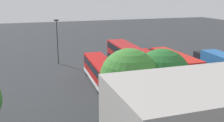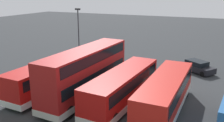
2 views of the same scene
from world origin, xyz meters
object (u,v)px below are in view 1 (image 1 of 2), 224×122
bus_double_decker_third (127,62)px  bus_single_deck_fourth (101,71)px  bus_single_deck_second (152,65)px  box_truck_blue (215,62)px  lamp_post_tall (57,38)px  bus_single_deck_near_end (175,63)px  car_hatchback_silver (146,52)px

bus_double_decker_third → bus_single_deck_fourth: bus_double_decker_third is taller
bus_single_deck_second → bus_double_decker_third: bearing=-0.5°
box_truck_blue → lamp_post_tall: 24.54m
bus_single_deck_near_end → bus_double_decker_third: 7.43m
bus_double_decker_third → car_hatchback_silver: 14.83m
bus_single_deck_second → lamp_post_tall: (11.48, -11.24, 2.69)m
bus_single_deck_fourth → car_hatchback_silver: bus_single_deck_fourth is taller
bus_double_decker_third → car_hatchback_silver: bearing=-125.6°
box_truck_blue → car_hatchback_silver: 14.35m
bus_single_deck_near_end → lamp_post_tall: (15.20, -11.14, 2.69)m
bus_single_deck_fourth → box_truck_blue: (-16.73, 1.39, 0.09)m
box_truck_blue → car_hatchback_silver: box_truck_blue is taller
box_truck_blue → car_hatchback_silver: bearing=-72.2°
car_hatchback_silver → lamp_post_tall: 16.79m
bus_double_decker_third → car_hatchback_silver: bus_double_decker_third is taller
bus_single_deck_fourth → lamp_post_tall: lamp_post_tall is taller
bus_single_deck_near_end → bus_single_deck_second: (3.72, 0.10, 0.00)m
bus_single_deck_near_end → bus_single_deck_fourth: same height
bus_double_decker_third → lamp_post_tall: bearing=-55.1°
bus_single_deck_fourth → box_truck_blue: bearing=175.2°
bus_single_deck_second → lamp_post_tall: 16.29m
bus_single_deck_fourth → box_truck_blue: box_truck_blue is taller
bus_single_deck_second → bus_single_deck_fourth: (7.47, 0.23, -0.00)m
bus_double_decker_third → lamp_post_tall: (7.81, -11.20, 1.86)m
bus_single_deck_near_end → bus_double_decker_third: size_ratio=0.92×
bus_double_decker_third → box_truck_blue: (-12.93, 1.65, -0.74)m
bus_single_deck_near_end → bus_double_decker_third: bearing=0.5°
bus_double_decker_third → bus_single_deck_near_end: bearing=-179.5°
bus_single_deck_fourth → bus_double_decker_third: bearing=-176.0°
bus_single_deck_near_end → car_hatchback_silver: size_ratio=2.42×
car_hatchback_silver → lamp_post_tall: bearing=2.7°
car_hatchback_silver → lamp_post_tall: size_ratio=0.60×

